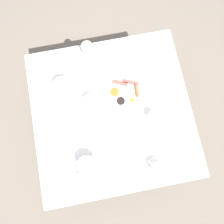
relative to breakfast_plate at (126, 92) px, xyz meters
The scene contains 13 objects.
ground_plane 0.73m from the breakfast_plate, 44.66° to the left, with size 8.00×8.00×0.00m, color #70665B.
table 0.18m from the breakfast_plate, 44.66° to the left, with size 1.08×1.07×0.70m.
breakfast_plate is the anchor object (origin of this frame).
teapot_near 0.43m from the breakfast_plate, 14.87° to the right, with size 0.11×0.19×0.12m.
teapot_far 0.55m from the breakfast_plate, 51.14° to the left, with size 0.16×0.13×0.12m.
teacup_with_saucer_left 0.54m from the breakfast_plate, 99.55° to the left, with size 0.13×0.13×0.07m.
teacup_with_saucer_right 0.25m from the breakfast_plate, ahead, with size 0.13×0.13×0.07m.
water_glass_tall 0.40m from the breakfast_plate, 58.99° to the right, with size 0.07×0.07×0.11m.
creamer_jug 0.24m from the breakfast_plate, 123.98° to the left, with size 0.08×0.06×0.07m.
fork_by_plate 0.27m from the breakfast_plate, 52.07° to the left, with size 0.18×0.04×0.00m.
knife_by_plate 0.35m from the breakfast_plate, 130.29° to the right, with size 0.22×0.07×0.00m.
spoon_for_tea 0.30m from the breakfast_plate, 83.78° to the right, with size 0.14×0.11×0.00m.
fork_spare 0.33m from the breakfast_plate, 100.04° to the left, with size 0.10×0.15×0.00m.
Camera 1 is at (0.06, 0.28, 2.16)m, focal length 35.00 mm.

